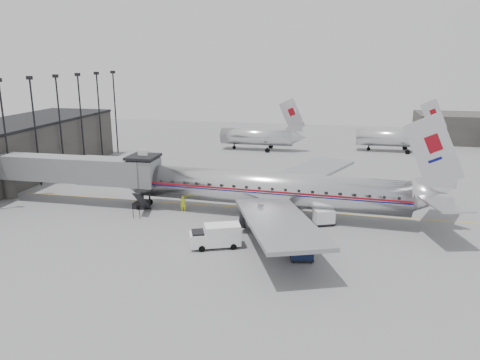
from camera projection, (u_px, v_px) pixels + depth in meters
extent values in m
plane|color=slate|center=(207.00, 222.00, 51.77)|extent=(160.00, 160.00, 0.00)
cube|color=gold|center=(245.00, 207.00, 56.83)|extent=(60.00, 0.15, 0.01)
cube|color=slate|center=(46.00, 168.00, 58.55)|extent=(12.00, 2.80, 3.00)
cube|color=slate|center=(112.00, 171.00, 56.72)|extent=(8.00, 3.00, 3.10)
cube|color=slate|center=(144.00, 172.00, 56.28)|extent=(3.20, 3.60, 3.20)
cube|color=black|center=(143.00, 157.00, 55.79)|extent=(3.40, 3.80, 0.30)
cube|color=white|center=(143.00, 153.00, 55.67)|extent=(1.20, 0.15, 0.80)
cylinder|color=black|center=(141.00, 196.00, 56.71)|extent=(0.56, 0.56, 2.80)
cube|color=black|center=(142.00, 204.00, 56.98)|extent=(1.60, 2.20, 0.70)
cylinder|color=black|center=(138.00, 207.00, 56.04)|extent=(0.30, 0.60, 0.60)
cylinder|color=black|center=(145.00, 202.00, 57.93)|extent=(0.30, 0.60, 0.60)
cylinder|color=#383532|center=(10.00, 187.00, 60.41)|extent=(1.60, 1.60, 2.80)
cube|color=black|center=(142.00, 201.00, 54.28)|extent=(0.90, 3.20, 2.90)
cylinder|color=black|center=(6.00, 140.00, 59.23)|extent=(0.24, 0.24, 15.00)
cylinder|color=black|center=(36.00, 133.00, 64.90)|extent=(0.24, 0.24, 15.00)
cube|color=black|center=(29.00, 78.00, 62.97)|extent=(0.90, 0.25, 0.50)
cylinder|color=black|center=(60.00, 127.00, 70.57)|extent=(0.24, 0.24, 15.00)
cube|color=black|center=(55.00, 76.00, 68.64)|extent=(0.90, 0.25, 0.50)
cylinder|color=black|center=(81.00, 122.00, 76.24)|extent=(0.24, 0.24, 15.00)
cube|color=black|center=(77.00, 74.00, 74.31)|extent=(0.90, 0.25, 0.50)
cylinder|color=black|center=(100.00, 117.00, 81.91)|extent=(0.24, 0.24, 15.00)
cube|color=black|center=(96.00, 73.00, 79.98)|extent=(0.90, 0.25, 0.50)
cylinder|color=black|center=(115.00, 113.00, 87.57)|extent=(0.24, 0.24, 15.00)
cube|color=black|center=(113.00, 72.00, 85.65)|extent=(0.90, 0.25, 0.50)
cylinder|color=silver|center=(257.00, 137.00, 91.20)|extent=(14.00, 3.20, 3.20)
cube|color=silver|center=(292.00, 115.00, 88.69)|extent=(5.17, 0.26, 6.52)
cylinder|color=black|center=(234.00, 146.00, 92.65)|extent=(0.24, 0.24, 1.00)
cylinder|color=silver|center=(394.00, 138.00, 89.69)|extent=(14.00, 3.20, 3.20)
cube|color=silver|center=(434.00, 116.00, 87.17)|extent=(5.17, 0.26, 6.52)
cylinder|color=black|center=(369.00, 148.00, 91.14)|extent=(0.24, 0.24, 1.00)
cylinder|color=silver|center=(266.00, 189.00, 53.38)|extent=(31.69, 5.54, 3.89)
cone|color=silver|center=(129.00, 179.00, 57.77)|extent=(3.35, 4.05, 3.89)
cone|color=silver|center=(432.00, 197.00, 48.81)|extent=(4.39, 3.91, 3.69)
cube|color=maroon|center=(267.00, 187.00, 53.31)|extent=(31.69, 5.59, 0.19)
cube|color=#090A57|center=(266.00, 189.00, 53.38)|extent=(31.69, 5.59, 0.11)
cube|color=silver|center=(434.00, 151.00, 47.65)|extent=(6.46, 0.65, 8.08)
cube|color=gray|center=(305.00, 174.00, 61.49)|extent=(12.79, 17.60, 1.25)
cube|color=gray|center=(278.00, 221.00, 43.84)|extent=(11.42, 17.77, 1.25)
cylinder|color=gray|center=(279.00, 190.00, 58.76)|extent=(3.68, 2.39, 2.21)
cylinder|color=gray|center=(260.00, 218.00, 48.57)|extent=(3.68, 2.39, 2.21)
cylinder|color=black|center=(150.00, 199.00, 57.74)|extent=(0.21, 0.21, 1.37)
cylinder|color=black|center=(288.00, 203.00, 56.02)|extent=(0.27, 0.27, 1.47)
cylinder|color=black|center=(288.00, 205.00, 56.09)|extent=(1.07, 0.42, 1.05)
cylinder|color=black|center=(280.00, 218.00, 50.92)|extent=(0.27, 0.27, 1.47)
cylinder|color=black|center=(280.00, 220.00, 50.99)|extent=(1.07, 0.42, 1.05)
cube|color=white|center=(222.00, 234.00, 44.80)|extent=(3.84, 3.00, 1.97)
cube|color=white|center=(198.00, 240.00, 44.52)|extent=(2.06, 2.21, 1.32)
cube|color=black|center=(198.00, 234.00, 44.38)|extent=(1.64, 1.90, 0.56)
cylinder|color=black|center=(202.00, 249.00, 43.91)|extent=(0.65, 0.44, 0.60)
cylinder|color=black|center=(200.00, 242.00, 45.53)|extent=(0.65, 0.44, 0.60)
cylinder|color=black|center=(233.00, 247.00, 44.40)|extent=(0.65, 0.44, 0.60)
cylinder|color=black|center=(231.00, 240.00, 46.01)|extent=(0.65, 0.44, 0.60)
cube|color=#0E1839|center=(302.00, 250.00, 41.96)|extent=(2.22, 1.83, 1.38)
cube|color=black|center=(302.00, 258.00, 42.15)|extent=(2.33, 1.95, 0.12)
cylinder|color=black|center=(294.00, 261.00, 41.60)|extent=(0.31, 0.17, 0.30)
cylinder|color=black|center=(311.00, 261.00, 41.58)|extent=(0.31, 0.17, 0.30)
cylinder|color=black|center=(292.00, 256.00, 42.74)|extent=(0.31, 0.17, 0.30)
cylinder|color=black|center=(310.00, 256.00, 42.72)|extent=(0.31, 0.17, 0.30)
cube|color=white|center=(324.00, 216.00, 50.84)|extent=(2.53, 2.27, 1.46)
cube|color=black|center=(323.00, 223.00, 51.04)|extent=(2.67, 2.40, 0.12)
cylinder|color=black|center=(318.00, 226.00, 50.30)|extent=(0.34, 0.24, 0.31)
cylinder|color=black|center=(333.00, 225.00, 50.62)|extent=(0.34, 0.24, 0.31)
cylinder|color=black|center=(314.00, 222.00, 51.48)|extent=(0.34, 0.24, 0.31)
cylinder|color=black|center=(328.00, 221.00, 51.80)|extent=(0.34, 0.24, 0.31)
imported|color=yellow|center=(183.00, 204.00, 55.12)|extent=(0.78, 0.58, 1.94)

